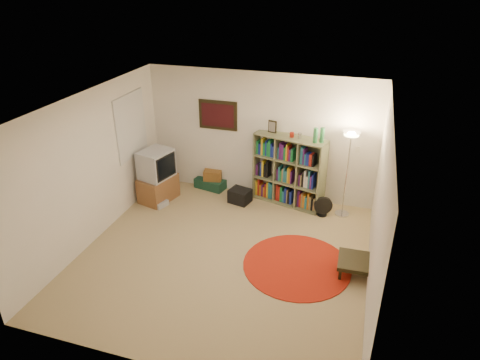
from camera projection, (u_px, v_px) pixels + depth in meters
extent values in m
cube|color=#A0895D|center=(223.00, 256.00, 6.92)|extent=(4.50, 4.50, 0.02)
cube|color=white|center=(220.00, 105.00, 5.80)|extent=(4.50, 4.50, 0.02)
cube|color=silver|center=(260.00, 136.00, 8.29)|extent=(4.50, 0.02, 2.50)
cube|color=silver|center=(150.00, 283.00, 4.43)|extent=(4.50, 0.02, 2.50)
cube|color=silver|center=(91.00, 169.00, 6.95)|extent=(0.02, 4.50, 2.50)
cube|color=silver|center=(380.00, 210.00, 5.77)|extent=(0.02, 4.50, 2.50)
cube|color=black|center=(218.00, 115.00, 8.33)|extent=(0.78, 0.04, 0.58)
cube|color=#460E13|center=(218.00, 115.00, 8.32)|extent=(0.66, 0.01, 0.46)
cube|color=white|center=(131.00, 126.00, 7.92)|extent=(0.03, 1.00, 1.20)
cube|color=beige|center=(358.00, 149.00, 7.81)|extent=(0.08, 0.01, 0.12)
cube|color=#6A6E49|center=(287.00, 201.00, 8.49)|extent=(1.44, 0.73, 0.03)
cube|color=#6A6E49|center=(291.00, 138.00, 7.89)|extent=(1.44, 0.73, 0.03)
cube|color=#6A6E49|center=(258.00, 163.00, 8.51)|extent=(0.13, 0.39, 1.38)
cube|color=#6A6E49|center=(322.00, 179.00, 7.87)|extent=(0.13, 0.39, 1.38)
cube|color=#6A6E49|center=(293.00, 167.00, 8.33)|extent=(1.34, 0.36, 1.38)
cube|color=#6A6E49|center=(278.00, 168.00, 8.30)|extent=(0.12, 0.37, 1.32)
cube|color=#6A6E49|center=(300.00, 173.00, 8.08)|extent=(0.12, 0.37, 1.32)
cube|color=#6A6E49|center=(288.00, 181.00, 8.29)|extent=(1.37, 0.69, 0.03)
cube|color=#6A6E49|center=(289.00, 160.00, 8.09)|extent=(1.37, 0.69, 0.03)
cube|color=gold|center=(258.00, 187.00, 8.68)|extent=(0.08, 0.16, 0.30)
cube|color=#A72217|center=(260.00, 186.00, 8.65)|extent=(0.08, 0.16, 0.35)
cube|color=#BF6B17|center=(262.00, 189.00, 8.66)|extent=(0.08, 0.16, 0.24)
cube|color=#4C175F|center=(264.00, 190.00, 8.64)|extent=(0.08, 0.16, 0.24)
cube|color=#BF6B17|center=(265.00, 191.00, 8.62)|extent=(0.07, 0.16, 0.22)
cube|color=#A72217|center=(267.00, 189.00, 8.59)|extent=(0.07, 0.16, 0.29)
cube|color=gold|center=(269.00, 189.00, 8.56)|extent=(0.08, 0.16, 0.34)
cube|color=#237083|center=(271.00, 189.00, 8.54)|extent=(0.08, 0.16, 0.35)
cube|color=#237083|center=(273.00, 190.00, 8.52)|extent=(0.08, 0.16, 0.32)
cube|color=#4C175F|center=(259.00, 169.00, 8.50)|extent=(0.08, 0.16, 0.22)
cube|color=black|center=(261.00, 169.00, 8.48)|extent=(0.08, 0.16, 0.24)
cube|color=navy|center=(262.00, 168.00, 8.45)|extent=(0.07, 0.16, 0.29)
cube|color=gold|center=(264.00, 168.00, 8.42)|extent=(0.08, 0.16, 0.33)
cube|color=black|center=(266.00, 170.00, 8.42)|extent=(0.08, 0.16, 0.25)
cube|color=black|center=(268.00, 168.00, 8.37)|extent=(0.08, 0.16, 0.34)
cube|color=#177736|center=(259.00, 147.00, 8.29)|extent=(0.08, 0.16, 0.27)
cube|color=navy|center=(261.00, 148.00, 8.28)|extent=(0.09, 0.17, 0.23)
cube|color=gold|center=(264.00, 146.00, 8.23)|extent=(0.08, 0.16, 0.34)
cube|color=#177736|center=(266.00, 149.00, 8.23)|extent=(0.08, 0.16, 0.26)
cube|color=navy|center=(268.00, 148.00, 8.20)|extent=(0.06, 0.16, 0.31)
cube|color=#177736|center=(269.00, 149.00, 8.19)|extent=(0.07, 0.16, 0.28)
cube|color=#177736|center=(271.00, 148.00, 8.16)|extent=(0.08, 0.16, 0.33)
cube|color=navy|center=(273.00, 150.00, 8.15)|extent=(0.06, 0.16, 0.27)
cube|color=navy|center=(274.00, 151.00, 8.14)|extent=(0.08, 0.16, 0.23)
cube|color=#A72217|center=(278.00, 192.00, 8.46)|extent=(0.08, 0.16, 0.34)
cube|color=#A72217|center=(280.00, 193.00, 8.45)|extent=(0.08, 0.16, 0.31)
cube|color=#177736|center=(282.00, 193.00, 8.42)|extent=(0.08, 0.16, 0.32)
cube|color=#237083|center=(284.00, 196.00, 8.42)|extent=(0.08, 0.16, 0.24)
cube|color=navy|center=(287.00, 194.00, 8.38)|extent=(0.08, 0.16, 0.32)
cube|color=olive|center=(288.00, 196.00, 8.37)|extent=(0.06, 0.16, 0.28)
cube|color=black|center=(290.00, 195.00, 8.35)|extent=(0.07, 0.16, 0.32)
cube|color=navy|center=(292.00, 197.00, 8.34)|extent=(0.08, 0.16, 0.27)
cube|color=#4C175F|center=(279.00, 174.00, 8.29)|extent=(0.07, 0.16, 0.24)
cube|color=#237083|center=(281.00, 173.00, 8.26)|extent=(0.07, 0.16, 0.29)
cube|color=#177736|center=(282.00, 175.00, 8.26)|extent=(0.07, 0.16, 0.22)
cube|color=olive|center=(284.00, 174.00, 8.23)|extent=(0.07, 0.16, 0.26)
cube|color=#237083|center=(285.00, 174.00, 8.21)|extent=(0.06, 0.16, 0.29)
cube|color=#237083|center=(287.00, 176.00, 8.20)|extent=(0.09, 0.17, 0.24)
cube|color=gold|center=(289.00, 174.00, 8.17)|extent=(0.07, 0.16, 0.31)
cube|color=#BF6B17|center=(291.00, 175.00, 8.15)|extent=(0.07, 0.16, 0.31)
cube|color=#4C175F|center=(292.00, 177.00, 8.15)|extent=(0.07, 0.16, 0.25)
cube|color=#237083|center=(280.00, 152.00, 8.09)|extent=(0.06, 0.16, 0.24)
cube|color=#4C175F|center=(282.00, 151.00, 8.05)|extent=(0.08, 0.16, 0.33)
cube|color=#4C175F|center=(284.00, 151.00, 8.03)|extent=(0.08, 0.16, 0.31)
cube|color=#177736|center=(286.00, 153.00, 8.02)|extent=(0.08, 0.16, 0.26)
cube|color=gold|center=(288.00, 152.00, 7.99)|extent=(0.07, 0.16, 0.33)
cube|color=#A72217|center=(289.00, 153.00, 7.98)|extent=(0.07, 0.16, 0.30)
cube|color=#4C175F|center=(291.00, 155.00, 7.98)|extent=(0.07, 0.16, 0.24)
cube|color=#177736|center=(293.00, 155.00, 7.95)|extent=(0.08, 0.16, 0.26)
cube|color=#4C175F|center=(300.00, 197.00, 8.25)|extent=(0.07, 0.16, 0.34)
cube|color=#A72217|center=(301.00, 200.00, 8.25)|extent=(0.07, 0.16, 0.26)
cube|color=olive|center=(303.00, 199.00, 8.22)|extent=(0.07, 0.16, 0.30)
cube|color=#BF6B17|center=(305.00, 200.00, 8.21)|extent=(0.08, 0.16, 0.27)
cube|color=#237083|center=(307.00, 202.00, 8.20)|extent=(0.08, 0.16, 0.23)
cube|color=#BF6B17|center=(309.00, 200.00, 8.15)|extent=(0.07, 0.16, 0.33)
cube|color=olive|center=(311.00, 202.00, 8.15)|extent=(0.08, 0.16, 0.28)
cube|color=black|center=(313.00, 204.00, 8.14)|extent=(0.07, 0.16, 0.22)
cube|color=olive|center=(315.00, 204.00, 8.11)|extent=(0.07, 0.16, 0.26)
cube|color=#4C175F|center=(301.00, 179.00, 8.07)|extent=(0.07, 0.16, 0.23)
cube|color=olive|center=(302.00, 180.00, 8.06)|extent=(0.06, 0.16, 0.23)
cube|color=black|center=(304.00, 178.00, 8.02)|extent=(0.07, 0.16, 0.32)
cube|color=silver|center=(306.00, 178.00, 8.00)|extent=(0.08, 0.16, 0.34)
cube|color=silver|center=(308.00, 181.00, 8.00)|extent=(0.08, 0.16, 0.23)
cube|color=#237083|center=(310.00, 179.00, 7.96)|extent=(0.07, 0.16, 0.35)
cube|color=#4C175F|center=(312.00, 181.00, 7.96)|extent=(0.07, 0.16, 0.26)
cube|color=navy|center=(314.00, 181.00, 7.94)|extent=(0.07, 0.16, 0.29)
cube|color=#237083|center=(303.00, 155.00, 7.84)|extent=(0.09, 0.17, 0.34)
cube|color=#4C175F|center=(305.00, 156.00, 7.83)|extent=(0.07, 0.16, 0.32)
cube|color=#237083|center=(306.00, 159.00, 7.84)|extent=(0.06, 0.16, 0.22)
cube|color=navy|center=(308.00, 159.00, 7.82)|extent=(0.07, 0.16, 0.24)
cube|color=navy|center=(310.00, 159.00, 7.81)|extent=(0.07, 0.16, 0.23)
cube|color=#A72217|center=(312.00, 160.00, 7.79)|extent=(0.09, 0.17, 0.23)
cube|color=black|center=(314.00, 160.00, 7.76)|extent=(0.08, 0.16, 0.23)
cube|color=black|center=(272.00, 127.00, 8.03)|extent=(0.17, 0.06, 0.24)
cube|color=gray|center=(272.00, 127.00, 8.02)|extent=(0.13, 0.04, 0.19)
cylinder|color=#9B1D0E|center=(292.00, 135.00, 7.85)|extent=(0.10, 0.10, 0.09)
cylinder|color=silver|center=(300.00, 136.00, 7.77)|extent=(0.08, 0.08, 0.11)
cylinder|color=#37914F|center=(315.00, 135.00, 7.56)|extent=(0.10, 0.10, 0.28)
cylinder|color=#37914F|center=(322.00, 135.00, 7.56)|extent=(0.10, 0.10, 0.28)
cylinder|color=silver|center=(342.00, 214.00, 8.07)|extent=(0.33, 0.33, 0.03)
cylinder|color=silver|center=(346.00, 177.00, 7.72)|extent=(0.03, 0.03, 1.54)
cone|color=silver|center=(351.00, 135.00, 7.37)|extent=(0.40, 0.40, 0.12)
cylinder|color=#FFD88C|center=(352.00, 135.00, 7.37)|extent=(0.32, 0.32, 0.02)
cylinder|color=black|center=(322.00, 214.00, 8.05)|extent=(0.23, 0.23, 0.03)
cylinder|color=black|center=(322.00, 210.00, 8.01)|extent=(0.05, 0.05, 0.14)
cylinder|color=black|center=(323.00, 205.00, 7.94)|extent=(0.34, 0.18, 0.34)
cube|color=brown|center=(158.00, 188.00, 8.49)|extent=(0.67, 0.83, 0.50)
cube|color=#ADADB2|center=(156.00, 164.00, 8.25)|extent=(0.64, 0.71, 0.55)
cube|color=black|center=(166.00, 167.00, 8.13)|extent=(0.15, 0.51, 0.46)
cube|color=black|center=(166.00, 167.00, 8.13)|extent=(0.13, 0.45, 0.40)
cube|color=#ADADB2|center=(158.00, 203.00, 8.37)|extent=(0.40, 0.37, 0.11)
cube|color=#143728|center=(212.00, 183.00, 9.04)|extent=(0.70, 0.53, 0.20)
cube|color=brown|center=(213.00, 175.00, 8.90)|extent=(0.41, 0.32, 0.21)
cube|color=black|center=(240.00, 196.00, 8.44)|extent=(0.46, 0.41, 0.27)
cylinder|color=silver|center=(271.00, 189.00, 8.72)|extent=(0.13, 0.13, 0.26)
cylinder|color=#98190B|center=(297.00, 265.00, 6.68)|extent=(1.68, 1.68, 0.01)
cube|color=black|center=(356.00, 262.00, 6.43)|extent=(0.56, 0.56, 0.06)
cube|color=black|center=(340.00, 274.00, 6.35)|extent=(0.04, 0.04, 0.19)
cube|color=black|center=(370.00, 279.00, 6.24)|extent=(0.04, 0.04, 0.19)
cube|color=black|center=(342.00, 257.00, 6.72)|extent=(0.04, 0.04, 0.19)
cube|color=black|center=(370.00, 262.00, 6.62)|extent=(0.04, 0.04, 0.19)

